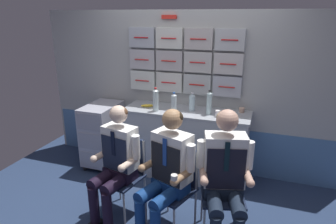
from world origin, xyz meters
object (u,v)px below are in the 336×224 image
at_px(service_trolley, 103,133).
at_px(water_bottle_blue_cap, 192,102).
at_px(crew_member_center, 167,169).
at_px(folding_chair_right, 222,183).
at_px(crew_member_left, 116,160).
at_px(folding_chair_center, 177,179).
at_px(crew_member_right, 225,173).
at_px(snack_banana, 148,106).
at_px(coffee_cup_white, 218,113).
at_px(folding_chair_left, 126,167).

relative_size(service_trolley, water_bottle_blue_cap, 3.72).
distance_m(crew_member_center, water_bottle_blue_cap, 1.20).
distance_m(folding_chair_right, water_bottle_blue_cap, 1.19).
bearing_deg(crew_member_left, folding_chair_right, 9.81).
height_order(service_trolley, folding_chair_center, service_trolley).
relative_size(crew_member_center, water_bottle_blue_cap, 5.30).
bearing_deg(folding_chair_center, crew_member_center, -109.40).
xyz_separation_m(folding_chair_center, folding_chair_right, (0.44, 0.08, 0.00)).
bearing_deg(crew_member_center, crew_member_right, 8.39).
relative_size(crew_member_center, crew_member_right, 0.98).
bearing_deg(crew_member_center, folding_chair_right, 24.97).
bearing_deg(water_bottle_blue_cap, snack_banana, -176.24).
relative_size(crew_member_left, folding_chair_right, 1.48).
bearing_deg(crew_member_right, folding_chair_center, 171.68).
relative_size(coffee_cup_white, snack_banana, 0.45).
height_order(folding_chair_left, coffee_cup_white, coffee_cup_white).
height_order(service_trolley, crew_member_right, crew_member_right).
height_order(service_trolley, coffee_cup_white, coffee_cup_white).
xyz_separation_m(service_trolley, coffee_cup_white, (1.62, -0.01, 0.48)).
distance_m(service_trolley, folding_chair_right, 2.00).
xyz_separation_m(service_trolley, crew_member_left, (0.76, -1.00, 0.20)).
xyz_separation_m(service_trolley, folding_chair_right, (1.83, -0.81, 0.03)).
xyz_separation_m(folding_chair_center, crew_member_center, (-0.05, -0.15, 0.19)).
bearing_deg(folding_chair_right, folding_chair_left, -178.54).
xyz_separation_m(folding_chair_right, snack_banana, (-1.15, 0.88, 0.42)).
relative_size(folding_chair_left, water_bottle_blue_cap, 3.48).
bearing_deg(coffee_cup_white, crew_member_center, -105.63).
relative_size(crew_member_center, folding_chair_right, 1.52).
bearing_deg(crew_member_left, folding_chair_left, 78.03).
bearing_deg(folding_chair_left, water_bottle_blue_cap, 63.31).
distance_m(crew_member_left, water_bottle_blue_cap, 1.27).
xyz_separation_m(crew_member_center, coffee_cup_white, (0.29, 1.03, 0.26)).
bearing_deg(coffee_cup_white, folding_chair_right, -75.63).
relative_size(folding_chair_left, crew_member_center, 0.66).
height_order(folding_chair_left, crew_member_left, crew_member_left).
height_order(crew_member_left, folding_chair_center, crew_member_left).
bearing_deg(crew_member_left, crew_member_right, 1.73).
xyz_separation_m(crew_member_left, crew_member_right, (1.11, 0.03, 0.04)).
height_order(folding_chair_left, folding_chair_right, same).
height_order(folding_chair_right, crew_member_right, crew_member_right).
xyz_separation_m(service_trolley, folding_chair_left, (0.80, -0.84, 0.03)).
bearing_deg(crew_member_right, crew_member_left, -178.27).
distance_m(service_trolley, coffee_cup_white, 1.69).
bearing_deg(water_bottle_blue_cap, crew_member_right, -60.80).
xyz_separation_m(crew_member_center, folding_chair_right, (0.49, 0.23, -0.19)).
bearing_deg(service_trolley, coffee_cup_white, -0.44).
relative_size(crew_member_left, coffee_cup_white, 15.92).
bearing_deg(service_trolley, water_bottle_blue_cap, 4.83).
distance_m(folding_chair_center, snack_banana, 1.27).
distance_m(crew_member_right, water_bottle_blue_cap, 1.27).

